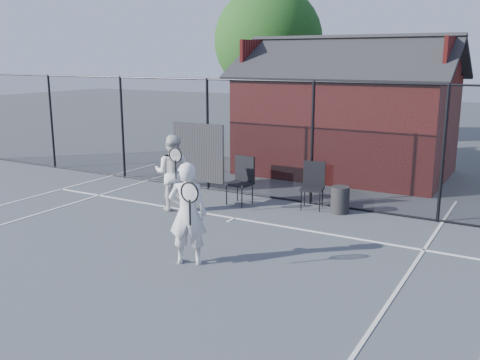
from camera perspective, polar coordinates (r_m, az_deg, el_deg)
The scene contains 10 objects.
ground at distance 9.69m, azimuth -9.67°, elevation -8.58°, with size 80.00×80.00×0.00m, color #484F52.
court_lines at distance 8.79m, azimuth -15.22°, elevation -11.12°, with size 11.02×18.00×0.01m.
fence at distance 13.55m, azimuth 2.56°, elevation 4.10°, with size 22.04×3.00×3.00m.
clubhouse at distance 16.89m, azimuth 11.29°, elevation 6.16°, with size 6.50×4.36×4.19m.
tree_left at distance 22.88m, azimuth 3.05°, elevation 14.57°, with size 4.48×4.48×6.44m.
player_front at distance 9.24m, azimuth -5.59°, elevation -3.57°, with size 0.87×0.71×1.81m.
player_back at distance 12.58m, azimuth -7.19°, elevation 0.77°, with size 1.05×0.92×1.79m.
chair_left at distance 12.75m, azimuth 7.72°, elevation -0.70°, with size 0.52×0.54×1.09m, color black.
chair_right at distance 13.03m, azimuth -0.05°, elevation -0.16°, with size 0.55×0.57×1.14m, color black.
waste_bin at distance 12.58m, azimuth 10.61°, elevation -2.09°, with size 0.43×0.43×0.62m, color #252525.
Camera 1 is at (5.80, -6.92, 3.52)m, focal length 40.00 mm.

